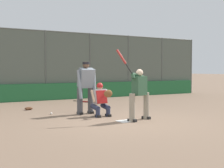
{
  "coord_description": "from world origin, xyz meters",
  "views": [
    {
      "loc": [
        4.84,
        7.64,
        1.51
      ],
      "look_at": [
        -0.14,
        -1.0,
        1.05
      ],
      "focal_mm": 50.0,
      "sensor_mm": 36.0,
      "label": 1
    }
  ],
  "objects_px": {
    "catcher_behind_plate": "(101,99)",
    "fielding_glove_on_dirt": "(28,109)",
    "umpire_home": "(86,86)",
    "batter_at_plate": "(139,93)",
    "spare_bat_by_padding": "(83,101)",
    "baseball_loose": "(51,113)"
  },
  "relations": [
    {
      "from": "catcher_behind_plate",
      "to": "fielding_glove_on_dirt",
      "type": "distance_m",
      "value": 3.24
    },
    {
      "from": "catcher_behind_plate",
      "to": "umpire_home",
      "type": "xyz_separation_m",
      "value": [
        0.2,
        -0.71,
        0.4
      ]
    },
    {
      "from": "batter_at_plate",
      "to": "spare_bat_by_padding",
      "type": "height_order",
      "value": "batter_at_plate"
    },
    {
      "from": "catcher_behind_plate",
      "to": "baseball_loose",
      "type": "relative_size",
      "value": 14.72
    },
    {
      "from": "catcher_behind_plate",
      "to": "umpire_home",
      "type": "relative_size",
      "value": 0.61
    },
    {
      "from": "fielding_glove_on_dirt",
      "to": "baseball_loose",
      "type": "relative_size",
      "value": 4.11
    },
    {
      "from": "spare_bat_by_padding",
      "to": "fielding_glove_on_dirt",
      "type": "distance_m",
      "value": 3.33
    },
    {
      "from": "spare_bat_by_padding",
      "to": "batter_at_plate",
      "type": "bearing_deg",
      "value": -35.84
    },
    {
      "from": "batter_at_plate",
      "to": "fielding_glove_on_dirt",
      "type": "distance_m",
      "value": 4.67
    },
    {
      "from": "umpire_home",
      "to": "baseball_loose",
      "type": "xyz_separation_m",
      "value": [
        1.07,
        -0.47,
        -0.92
      ]
    },
    {
      "from": "batter_at_plate",
      "to": "catcher_behind_plate",
      "type": "distance_m",
      "value": 1.44
    },
    {
      "from": "batter_at_plate",
      "to": "spare_bat_by_padding",
      "type": "relative_size",
      "value": 2.54
    },
    {
      "from": "umpire_home",
      "to": "spare_bat_by_padding",
      "type": "relative_size",
      "value": 2.15
    },
    {
      "from": "batter_at_plate",
      "to": "baseball_loose",
      "type": "bearing_deg",
      "value": -70.05
    },
    {
      "from": "batter_at_plate",
      "to": "fielding_glove_on_dirt",
      "type": "relative_size",
      "value": 6.92
    },
    {
      "from": "baseball_loose",
      "to": "spare_bat_by_padding",
      "type": "bearing_deg",
      "value": -130.14
    },
    {
      "from": "batter_at_plate",
      "to": "baseball_loose",
      "type": "distance_m",
      "value": 3.19
    },
    {
      "from": "catcher_behind_plate",
      "to": "batter_at_plate",
      "type": "bearing_deg",
      "value": 114.89
    },
    {
      "from": "spare_bat_by_padding",
      "to": "fielding_glove_on_dirt",
      "type": "relative_size",
      "value": 2.72
    },
    {
      "from": "catcher_behind_plate",
      "to": "spare_bat_by_padding",
      "type": "xyz_separation_m",
      "value": [
        -1.35,
        -4.29,
        -0.53
      ]
    },
    {
      "from": "spare_bat_by_padding",
      "to": "catcher_behind_plate",
      "type": "bearing_deg",
      "value": -45.68
    },
    {
      "from": "umpire_home",
      "to": "batter_at_plate",
      "type": "bearing_deg",
      "value": 107.95
    }
  ]
}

